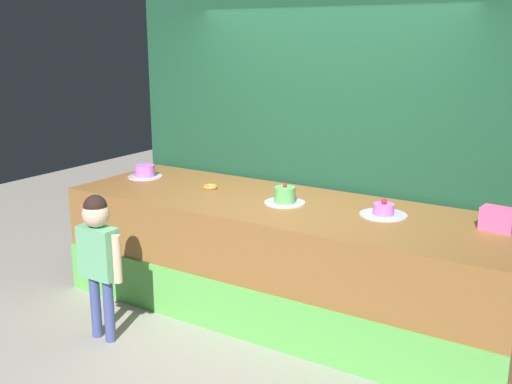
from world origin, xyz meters
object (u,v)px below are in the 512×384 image
object	(u,v)px
child_figure	(98,248)
cake_left	(145,172)
cake_center	(285,196)
pink_box	(498,219)
donut	(210,187)
cake_right	(383,211)

from	to	relation	value
child_figure	cake_left	bearing A→B (deg)	118.14
cake_left	cake_center	xyz separation A→B (m)	(1.60, -0.10, 0.01)
pink_box	cake_center	world-z (taller)	cake_center
child_figure	donut	size ratio (longest dim) A/B	9.00
pink_box	cake_right	distance (m)	0.80
pink_box	cake_right	xyz separation A→B (m)	(-0.80, -0.08, -0.05)
pink_box	cake_right	size ratio (longest dim) A/B	0.63
donut	cake_center	world-z (taller)	cake_center
cake_left	cake_right	distance (m)	2.40
cake_left	cake_right	size ratio (longest dim) A/B	0.93
cake_center	child_figure	bearing A→B (deg)	-128.44
cake_right	cake_center	bearing A→B (deg)	-172.82
child_figure	donut	xyz separation A→B (m)	(0.12, 1.23, 0.22)
child_figure	cake_left	world-z (taller)	child_figure
pink_box	child_figure	bearing A→B (deg)	-151.90
child_figure	cake_left	size ratio (longest dim) A/B	3.44
donut	cake_right	xyz separation A→B (m)	(1.60, 0.03, 0.02)
child_figure	cake_center	xyz separation A→B (m)	(0.92, 1.16, 0.26)
donut	cake_right	world-z (taller)	cake_right
child_figure	cake_right	bearing A→B (deg)	36.28
cake_center	pink_box	bearing A→B (deg)	6.52
pink_box	cake_center	xyz separation A→B (m)	(-1.60, -0.18, -0.02)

